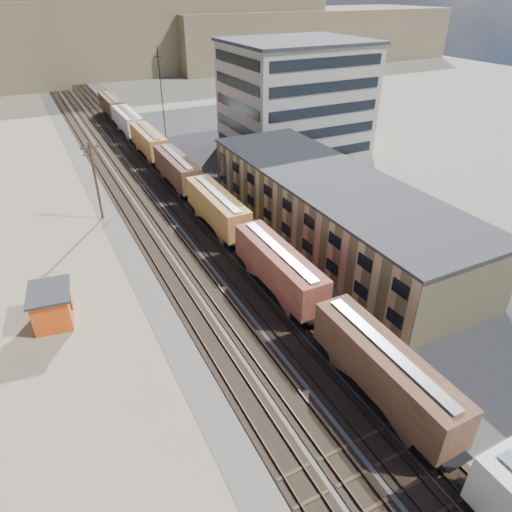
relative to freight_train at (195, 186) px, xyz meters
name	(u,v)px	position (x,y,z in m)	size (l,w,h in m)	color
ground	(358,442)	(-3.80, -40.40, -2.79)	(300.00, 300.00, 0.00)	#6B6356
ballast_bed	(150,186)	(-3.80, 9.60, -2.76)	(18.00, 200.00, 0.06)	#4C4742
dirt_yard	(6,245)	(-23.80, -0.40, -2.78)	(24.00, 180.00, 0.03)	gray
asphalt_lot	(329,195)	(18.20, -5.40, -2.77)	(26.00, 120.00, 0.04)	#232326
rail_tracks	(147,186)	(-4.35, 9.60, -2.68)	(11.40, 200.00, 0.24)	black
freight_train	(195,186)	(0.00, 0.00, 0.00)	(3.00, 119.74, 4.46)	black
warehouse	(331,207)	(11.18, -15.40, 0.86)	(12.40, 40.40, 7.25)	tan
office_tower	(295,98)	(24.15, 14.55, 6.47)	(22.60, 18.60, 18.45)	#9E998E
utility_pole_north	(96,180)	(-12.30, 1.60, 2.50)	(2.20, 0.32, 10.00)	#382619
radio_mast	(163,106)	(2.20, 19.60, 6.33)	(1.20, 0.16, 18.00)	black
hills_north	(48,26)	(-3.63, 127.52, 11.31)	(265.00, 80.00, 32.00)	brown
maintenance_shed	(52,306)	(-20.19, -17.79, -1.09)	(4.09, 4.98, 3.33)	#E74F15
parked_car_blue	(320,185)	(18.12, -3.24, -1.98)	(2.71, 5.87, 1.63)	#171C51
parked_car_far	(311,149)	(26.26, 11.74, -2.04)	(1.78, 4.42, 1.50)	silver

